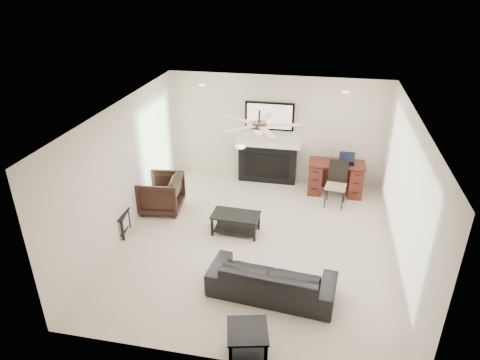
{
  "coord_description": "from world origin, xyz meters",
  "views": [
    {
      "loc": [
        1.01,
        -6.58,
        4.56
      ],
      "look_at": [
        -0.33,
        0.14,
        1.18
      ],
      "focal_mm": 32.0,
      "sensor_mm": 36.0,
      "label": 1
    }
  ],
  "objects_px": {
    "sofa": "(272,279)",
    "desk": "(335,178)",
    "fireplace_unit": "(268,144)",
    "armchair": "(161,193)",
    "coffee_table": "(236,223)"
  },
  "relations": [
    {
      "from": "sofa",
      "to": "desk",
      "type": "bearing_deg",
      "value": -98.97
    },
    {
      "from": "desk",
      "to": "fireplace_unit",
      "type": "bearing_deg",
      "value": 168.02
    },
    {
      "from": "sofa",
      "to": "desk",
      "type": "relative_size",
      "value": 1.59
    },
    {
      "from": "fireplace_unit",
      "to": "desk",
      "type": "distance_m",
      "value": 1.72
    },
    {
      "from": "armchair",
      "to": "coffee_table",
      "type": "height_order",
      "value": "armchair"
    },
    {
      "from": "sofa",
      "to": "coffee_table",
      "type": "bearing_deg",
      "value": -54.78
    },
    {
      "from": "sofa",
      "to": "armchair",
      "type": "relative_size",
      "value": 2.29
    },
    {
      "from": "coffee_table",
      "to": "armchair",
      "type": "bearing_deg",
      "value": 164.18
    },
    {
      "from": "coffee_table",
      "to": "fireplace_unit",
      "type": "xyz_separation_m",
      "value": [
        0.27,
        2.34,
        0.75
      ]
    },
    {
      "from": "armchair",
      "to": "coffee_table",
      "type": "xyz_separation_m",
      "value": [
        1.7,
        -0.55,
        -0.19
      ]
    },
    {
      "from": "coffee_table",
      "to": "desk",
      "type": "height_order",
      "value": "desk"
    },
    {
      "from": "armchair",
      "to": "fireplace_unit",
      "type": "relative_size",
      "value": 0.44
    },
    {
      "from": "fireplace_unit",
      "to": "desk",
      "type": "xyz_separation_m",
      "value": [
        1.58,
        -0.34,
        -0.57
      ]
    },
    {
      "from": "desk",
      "to": "armchair",
      "type": "bearing_deg",
      "value": -157.69
    },
    {
      "from": "armchair",
      "to": "coffee_table",
      "type": "bearing_deg",
      "value": 66.74
    }
  ]
}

